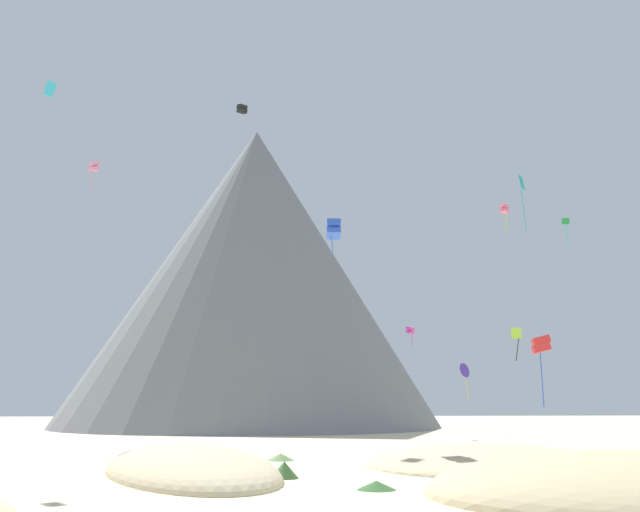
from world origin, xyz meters
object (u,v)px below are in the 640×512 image
at_px(kite_magenta_mid, 410,330).
at_px(kite_rainbow_high, 504,209).
at_px(kite_black_high, 242,109).
at_px(kite_cyan_high, 50,89).
at_px(kite_indigo_low, 465,370).
at_px(kite_teal_high, 522,189).
at_px(bush_mid_center, 376,485).
at_px(bush_ridge_crest, 284,470).
at_px(kite_green_mid, 566,227).
at_px(bush_far_right, 280,457).
at_px(kite_blue_mid, 334,229).
at_px(kite_lime_low, 516,336).
at_px(kite_red_low, 541,345).
at_px(rock_massif, 253,278).
at_px(kite_pink_high, 94,167).

distance_m(kite_magenta_mid, kite_rainbow_high, 21.71).
relative_size(kite_black_high, kite_cyan_high, 0.95).
distance_m(kite_indigo_low, kite_teal_high, 31.33).
xyz_separation_m(bush_mid_center, kite_black_high, (-9.17, 37.88, 39.18)).
xyz_separation_m(bush_ridge_crest, kite_green_mid, (30.43, 23.00, 22.14)).
height_order(bush_far_right, kite_cyan_high, kite_cyan_high).
height_order(kite_indigo_low, kite_black_high, kite_black_high).
bearing_deg(bush_ridge_crest, kite_cyan_high, 144.31).
relative_size(bush_ridge_crest, kite_green_mid, 0.47).
relative_size(kite_teal_high, kite_blue_mid, 1.81).
distance_m(kite_teal_high, kite_blue_mid, 21.03).
distance_m(kite_indigo_low, kite_lime_low, 21.87).
bearing_deg(kite_teal_high, bush_mid_center, 49.87).
bearing_deg(kite_red_low, bush_ridge_crest, 132.92).
height_order(bush_mid_center, kite_cyan_high, kite_cyan_high).
xyz_separation_m(bush_mid_center, kite_indigo_low, (21.59, 51.84, 8.49)).
bearing_deg(kite_red_low, kite_rainbow_high, -1.07).
xyz_separation_m(bush_far_right, kite_lime_low, (24.73, 12.64, 10.87)).
relative_size(bush_far_right, bush_mid_center, 1.07).
distance_m(kite_teal_high, kite_green_mid, 7.12).
bearing_deg(kite_lime_low, kite_magenta_mid, 12.53).
bearing_deg(kite_blue_mid, bush_far_right, 45.59).
bearing_deg(kite_lime_low, kite_red_low, 164.25).
bearing_deg(kite_magenta_mid, bush_ridge_crest, -144.29).
bearing_deg(kite_green_mid, kite_indigo_low, -6.55).
bearing_deg(kite_blue_mid, bush_mid_center, 91.81).
relative_size(bush_far_right, kite_cyan_high, 1.44).
bearing_deg(bush_far_right, kite_rainbow_high, 38.34).
distance_m(bush_ridge_crest, kite_indigo_low, 53.91).
bearing_deg(kite_green_mid, rock_massif, 11.75).
height_order(kite_lime_low, kite_green_mid, kite_green_mid).
height_order(rock_massif, kite_lime_low, rock_massif).
bearing_deg(kite_lime_low, bush_ridge_crest, 133.97).
bearing_deg(kite_pink_high, bush_mid_center, 171.69).
bearing_deg(kite_pink_high, kite_rainbow_high, -126.86).
relative_size(kite_green_mid, kite_red_low, 0.65).
bearing_deg(bush_far_right, bush_mid_center, -75.74).
height_order(bush_ridge_crest, kite_teal_high, kite_teal_high).
bearing_deg(kite_cyan_high, rock_massif, -92.17).
xyz_separation_m(kite_blue_mid, kite_green_mid, (25.61, 6.50, 2.70)).
height_order(bush_mid_center, kite_red_low, kite_red_low).
bearing_deg(bush_mid_center, kite_cyan_high, 141.28).
xyz_separation_m(kite_green_mid, kite_cyan_high, (-51.66, -7.75, 9.57)).
distance_m(kite_black_high, kite_red_low, 45.42).
bearing_deg(bush_mid_center, kite_black_high, 103.61).
bearing_deg(kite_green_mid, kite_teal_high, 99.20).
height_order(kite_magenta_mid, kite_lime_low, kite_magenta_mid).
distance_m(kite_indigo_low, kite_red_low, 36.05).
relative_size(bush_far_right, kite_lime_low, 0.64).
bearing_deg(kite_black_high, kite_green_mid, 134.39).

